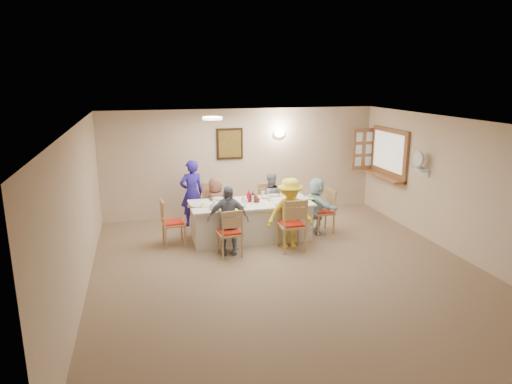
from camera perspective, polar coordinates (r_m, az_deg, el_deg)
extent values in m
plane|color=brown|center=(7.91, 3.98, -9.74)|extent=(7.00, 7.00, 0.00)
plane|color=beige|center=(10.79, -1.75, 3.75)|extent=(6.50, 0.00, 6.50)
plane|color=beige|center=(4.52, 18.62, -12.28)|extent=(6.50, 0.00, 6.50)
plane|color=beige|center=(7.19, -21.28, -2.60)|extent=(0.00, 7.00, 7.00)
plane|color=beige|center=(9.04, 24.08, 0.45)|extent=(0.00, 7.00, 7.00)
plane|color=white|center=(7.27, 4.32, 8.58)|extent=(7.00, 7.00, 0.00)
cube|color=black|center=(10.63, -3.32, 6.04)|extent=(0.62, 0.04, 0.72)
cube|color=black|center=(10.60, -3.29, 6.02)|extent=(0.52, 0.02, 0.62)
ellipsoid|color=white|center=(10.86, 2.97, 7.28)|extent=(0.26, 0.09, 0.18)
cylinder|color=white|center=(8.49, -5.48, 9.16)|extent=(0.36, 0.36, 0.05)
cube|color=#9D6239|center=(10.91, 16.31, 4.64)|extent=(0.06, 1.50, 1.15)
cube|color=#9D6239|center=(10.95, 15.58, 1.92)|extent=(0.30, 1.50, 0.05)
cube|color=#9D6239|center=(11.44, 13.26, 5.26)|extent=(0.55, 0.04, 1.00)
cube|color=white|center=(9.77, 19.85, 2.70)|extent=(0.22, 0.36, 0.03)
cube|color=silver|center=(9.26, -0.65, -3.57)|extent=(2.44, 1.03, 0.76)
imported|color=brown|center=(9.73, -5.04, -1.51)|extent=(0.69, 0.55, 1.16)
imported|color=#8F919F|center=(9.98, 1.77, -0.93)|extent=(0.60, 0.48, 1.20)
imported|color=gray|center=(8.42, -3.52, -3.46)|extent=(0.87, 0.58, 1.31)
imported|color=yellow|center=(8.71, 4.26, -2.68)|extent=(0.93, 0.59, 1.37)
imported|color=#C6EBF4|center=(9.62, 7.60, -1.69)|extent=(1.24, 0.78, 1.18)
imported|color=#2C20A3|center=(10.08, -8.02, -0.13)|extent=(0.67, 0.56, 1.47)
cube|color=#472B19|center=(8.64, -3.86, -2.27)|extent=(0.33, 0.24, 0.01)
cylinder|color=white|center=(8.63, -3.86, -2.20)|extent=(0.23, 0.23, 0.01)
cube|color=#E0EE32|center=(8.62, -2.62, -2.23)|extent=(0.14, 0.14, 0.01)
cube|color=#472B19|center=(8.92, 3.74, -1.72)|extent=(0.35, 0.26, 0.01)
cylinder|color=white|center=(8.92, 3.74, -1.66)|extent=(0.24, 0.24, 0.02)
cube|color=#E0EE32|center=(8.93, 4.94, -1.68)|extent=(0.15, 0.15, 0.01)
cube|color=#472B19|center=(9.43, -4.80, -0.86)|extent=(0.37, 0.27, 0.01)
cylinder|color=white|center=(9.43, -4.80, -0.80)|extent=(0.24, 0.24, 0.01)
cube|color=#E0EE32|center=(9.41, -3.67, -0.82)|extent=(0.14, 0.14, 0.01)
cube|color=#472B19|center=(9.70, 2.20, -0.40)|extent=(0.34, 0.25, 0.01)
cylinder|color=white|center=(9.69, 2.20, -0.34)|extent=(0.23, 0.23, 0.01)
cube|color=#E0EE32|center=(9.70, 3.31, -0.37)|extent=(0.13, 0.13, 0.01)
cube|color=#472B19|center=(8.97, -7.50, -1.74)|extent=(0.33, 0.25, 0.01)
cylinder|color=white|center=(8.96, -7.50, -1.68)|extent=(0.24, 0.24, 0.01)
cube|color=#E0EE32|center=(8.94, -6.32, -1.71)|extent=(0.15, 0.15, 0.01)
cube|color=#472B19|center=(9.47, 5.94, -0.82)|extent=(0.32, 0.24, 0.01)
cylinder|color=white|center=(9.47, 5.95, -0.77)|extent=(0.26, 0.26, 0.02)
cube|color=#E0EE32|center=(9.49, 7.07, -0.79)|extent=(0.15, 0.15, 0.01)
imported|color=white|center=(8.67, -5.48, -1.93)|extent=(0.22, 0.22, 0.10)
imported|color=white|center=(9.71, 0.87, -0.14)|extent=(0.16, 0.16, 0.08)
imported|color=white|center=(8.83, -1.99, -1.69)|extent=(0.28, 0.28, 0.06)
imported|color=white|center=(9.46, 1.10, -0.60)|extent=(0.29, 0.29, 0.06)
imported|color=#B30F2A|center=(9.15, -0.92, -0.48)|extent=(0.16, 0.16, 0.26)
imported|color=#531E16|center=(9.17, -0.40, -0.55)|extent=(0.11, 0.11, 0.22)
imported|color=#531E16|center=(9.14, 0.11, -0.84)|extent=(0.19, 0.19, 0.15)
cylinder|color=silver|center=(9.15, -1.64, -0.94)|extent=(0.07, 0.07, 0.11)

